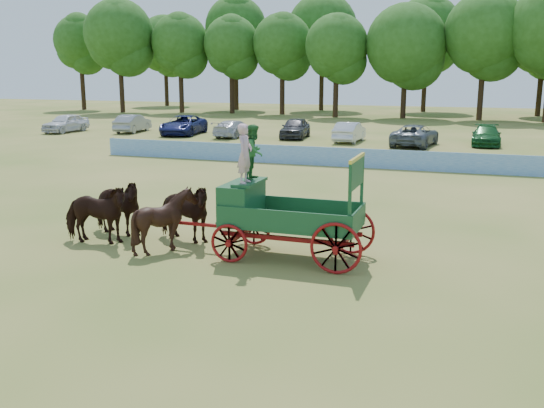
{
  "coord_description": "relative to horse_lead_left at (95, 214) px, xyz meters",
  "views": [
    {
      "loc": [
        8.27,
        -14.76,
        5.19
      ],
      "look_at": [
        2.45,
        1.96,
        1.3
      ],
      "focal_mm": 40.0,
      "sensor_mm": 36.0,
      "label": 1
    }
  ],
  "objects": [
    {
      "name": "ground",
      "position": [
        2.72,
        -0.41,
        -0.93
      ],
      "size": [
        160.0,
        160.0,
        0.0
      ],
      "primitive_type": "plane",
      "color": "#A78C4B",
      "rests_on": "ground"
    },
    {
      "name": "farm_dray",
      "position": [
        5.35,
        0.57,
        0.73
      ],
      "size": [
        6.0,
        2.0,
        3.79
      ],
      "color": "maroon",
      "rests_on": "ground"
    },
    {
      "name": "horse_lead_right",
      "position": [
        0.0,
        1.1,
        0.0
      ],
      "size": [
        2.34,
        1.37,
        1.86
      ],
      "primitive_type": "imported",
      "rotation": [
        0.0,
        0.0,
        1.39
      ],
      "color": "black",
      "rests_on": "ground"
    },
    {
      "name": "horse_wheel_right",
      "position": [
        2.4,
        1.1,
        0.0
      ],
      "size": [
        2.36,
        1.42,
        1.86
      ],
      "primitive_type": "imported",
      "rotation": [
        0.0,
        0.0,
        1.37
      ],
      "color": "black",
      "rests_on": "ground"
    },
    {
      "name": "parked_cars",
      "position": [
        1.12,
        29.66,
        -0.18
      ],
      "size": [
        52.26,
        7.5,
        1.61
      ],
      "color": "silver",
      "rests_on": "ground"
    },
    {
      "name": "horse_wheel_left",
      "position": [
        2.4,
        0.0,
        0.0
      ],
      "size": [
        2.01,
        1.87,
        1.86
      ],
      "primitive_type": "imported",
      "rotation": [
        0.0,
        0.0,
        1.82
      ],
      "color": "black",
      "rests_on": "ground"
    },
    {
      "name": "sponsor_banner",
      "position": [
        1.72,
        17.59,
        -0.4
      ],
      "size": [
        26.0,
        0.08,
        1.05
      ],
      "primitive_type": "cube",
      "color": "#226CB9",
      "rests_on": "ground"
    },
    {
      "name": "horse_lead_left",
      "position": [
        0.0,
        0.0,
        0.0
      ],
      "size": [
        2.33,
        1.33,
        1.86
      ],
      "primitive_type": "imported",
      "rotation": [
        0.0,
        0.0,
        1.72
      ],
      "color": "black",
      "rests_on": "ground"
    },
    {
      "name": "treeline",
      "position": [
        1.29,
        59.53,
        8.35
      ],
      "size": [
        87.76,
        23.99,
        15.3
      ],
      "color": "#382314",
      "rests_on": "ground"
    }
  ]
}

